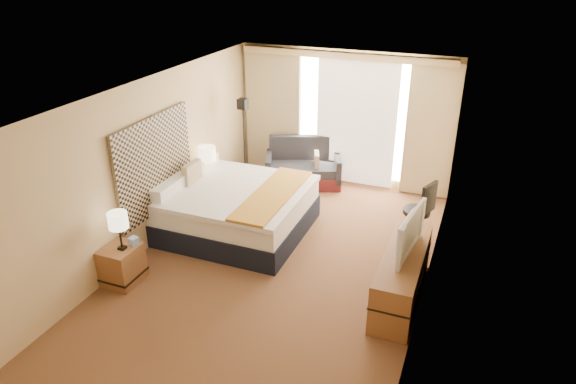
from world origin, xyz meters
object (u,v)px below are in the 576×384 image
at_px(floor_lamp, 244,127).
at_px(lamp_left, 118,221).
at_px(nightstand_left, 122,265).
at_px(bed, 235,208).
at_px(television, 404,231).
at_px(loveseat, 303,169).
at_px(desk_chair, 420,214).
at_px(media_dresser, 402,276).
at_px(lamp_right, 207,155).
at_px(nightstand_right, 211,193).

bearing_deg(floor_lamp, lamp_left, -93.00).
height_order(nightstand_left, bed, bed).
distance_m(bed, lamp_left, 2.13).
distance_m(nightstand_left, television, 3.88).
xyz_separation_m(bed, television, (2.84, -0.79, 0.59)).
bearing_deg(loveseat, nightstand_left, -127.28).
distance_m(floor_lamp, television, 4.14).
relative_size(desk_chair, television, 1.01).
height_order(nightstand_left, floor_lamp, floor_lamp).
xyz_separation_m(nightstand_left, media_dresser, (3.70, 1.05, 0.07)).
height_order(floor_lamp, television, floor_lamp).
bearing_deg(loveseat, media_dresser, -71.52).
bearing_deg(lamp_left, media_dresser, 16.24).
height_order(lamp_left, lamp_right, lamp_right).
height_order(loveseat, floor_lamp, floor_lamp).
relative_size(bed, lamp_right, 3.54).
distance_m(nightstand_left, floor_lamp, 3.59).
relative_size(media_dresser, lamp_left, 3.22).
relative_size(floor_lamp, television, 1.78).
height_order(nightstand_right, loveseat, loveseat).
bearing_deg(loveseat, lamp_right, -146.51).
xyz_separation_m(loveseat, desk_chair, (2.47, -1.39, 0.15)).
height_order(nightstand_left, television, television).
distance_m(media_dresser, lamp_right, 3.99).
distance_m(bed, loveseat, 2.23).
bearing_deg(floor_lamp, lamp_right, -102.43).
height_order(media_dresser, desk_chair, desk_chair).
bearing_deg(lamp_right, nightstand_left, -90.47).
height_order(nightstand_left, loveseat, loveseat).
bearing_deg(nightstand_right, media_dresser, -21.40).
height_order(bed, lamp_left, lamp_left).
distance_m(nightstand_right, lamp_right, 0.77).
bearing_deg(nightstand_right, floor_lamp, 75.68).
relative_size(media_dresser, bed, 0.80).
bearing_deg(floor_lamp, television, -34.41).
height_order(bed, loveseat, bed).
xyz_separation_m(media_dresser, lamp_left, (-3.64, -1.06, 0.63)).
height_order(bed, lamp_right, lamp_right).
xyz_separation_m(nightstand_right, television, (3.65, -1.39, 0.72)).
relative_size(nightstand_right, bed, 0.24).
xyz_separation_m(nightstand_left, lamp_right, (0.02, 2.44, 0.77)).
xyz_separation_m(bed, loveseat, (0.39, 2.19, -0.10)).
xyz_separation_m(nightstand_right, desk_chair, (3.67, 0.21, 0.18)).
bearing_deg(nightstand_left, floor_lamp, 85.99).
xyz_separation_m(nightstand_left, desk_chair, (3.67, 2.71, 0.18)).
relative_size(bed, loveseat, 1.37).
distance_m(nightstand_right, loveseat, 1.99).
relative_size(nightstand_left, desk_chair, 0.54).
bearing_deg(media_dresser, lamp_right, 159.30).
relative_size(media_dresser, desk_chair, 1.76).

